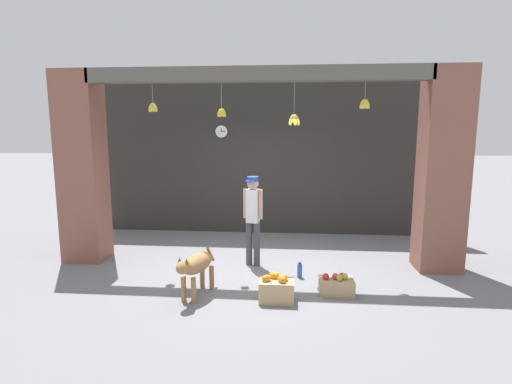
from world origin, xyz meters
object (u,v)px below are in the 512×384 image
object	(u,v)px
shopkeeper	(253,214)
water_bottle	(300,271)
wall_clock	(221,132)
dog	(196,266)
fruit_crate_apples	(336,285)
fruit_crate_oranges	(276,289)

from	to	relation	value
shopkeeper	water_bottle	size ratio (longest dim) A/B	6.25
wall_clock	dog	bearing A→B (deg)	-86.36
shopkeeper	wall_clock	size ratio (longest dim) A/B	5.48
shopkeeper	wall_clock	distance (m)	2.74
dog	fruit_crate_apples	world-z (taller)	dog
shopkeeper	fruit_crate_apples	world-z (taller)	shopkeeper
shopkeeper	wall_clock	world-z (taller)	wall_clock
water_bottle	wall_clock	distance (m)	3.86
shopkeeper	dog	bearing A→B (deg)	77.15
dog	fruit_crate_apples	xyz separation A→B (m)	(1.98, 0.26, -0.33)
water_bottle	fruit_crate_apples	bearing A→B (deg)	-48.90
shopkeeper	water_bottle	world-z (taller)	shopkeeper
fruit_crate_oranges	water_bottle	distance (m)	0.97
fruit_crate_apples	wall_clock	xyz separation A→B (m)	(-2.21, 3.30, 2.16)
shopkeeper	fruit_crate_apples	distance (m)	1.89
fruit_crate_oranges	wall_clock	size ratio (longest dim) A/B	1.69
fruit_crate_oranges	fruit_crate_apples	world-z (taller)	fruit_crate_oranges
fruit_crate_oranges	wall_clock	world-z (taller)	wall_clock
fruit_crate_oranges	water_bottle	world-z (taller)	fruit_crate_oranges
fruit_crate_oranges	fruit_crate_apples	bearing A→B (deg)	20.47
water_bottle	wall_clock	world-z (taller)	wall_clock
shopkeeper	water_bottle	bearing A→B (deg)	159.94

